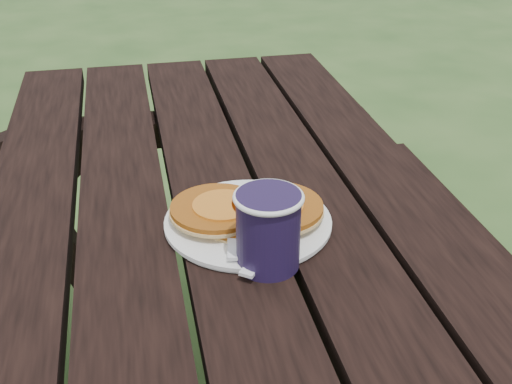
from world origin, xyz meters
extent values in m
cube|color=black|center=(0.00, 0.00, 0.73)|extent=(0.75, 1.80, 0.04)
cylinder|color=white|center=(0.03, 0.07, 0.76)|extent=(0.27, 0.27, 0.01)
cylinder|color=#A45512|center=(0.03, 0.08, 0.77)|extent=(0.14, 0.14, 0.01)
cylinder|color=#A45512|center=(-0.01, 0.09, 0.78)|extent=(0.14, 0.14, 0.01)
cylinder|color=#A45512|center=(0.08, 0.07, 0.78)|extent=(0.15, 0.15, 0.01)
cylinder|color=#BB671A|center=(0.06, 0.07, 0.79)|extent=(0.11, 0.11, 0.00)
ellipsoid|color=#F4E59E|center=(0.08, 0.07, 0.79)|extent=(0.03, 0.03, 0.02)
cube|color=white|center=(0.06, 0.00, 0.76)|extent=(0.12, 0.16, 0.00)
cylinder|color=#1E1336|center=(0.04, -0.03, 0.81)|extent=(0.09, 0.09, 0.11)
torus|color=white|center=(0.04, -0.03, 0.86)|extent=(0.10, 0.10, 0.01)
cylinder|color=black|center=(0.04, -0.03, 0.86)|extent=(0.08, 0.08, 0.01)
camera|label=1|loc=(-0.13, -0.74, 1.28)|focal=45.00mm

